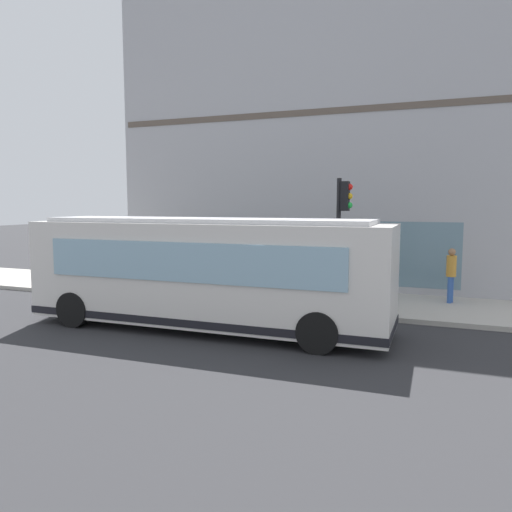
# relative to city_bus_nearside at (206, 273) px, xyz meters

# --- Properties ---
(ground) EXTENTS (120.00, 120.00, 0.00)m
(ground) POSITION_rel_city_bus_nearside_xyz_m (-0.03, -0.90, -1.55)
(ground) COLOR #2D2D30
(sidewalk_curb) EXTENTS (4.08, 40.00, 0.15)m
(sidewalk_curb) POSITION_rel_city_bus_nearside_xyz_m (4.61, -0.90, -1.48)
(sidewalk_curb) COLOR #B2ADA3
(sidewalk_curb) RESTS_ON ground
(building_corner) EXTENTS (8.69, 16.52, 12.58)m
(building_corner) POSITION_rel_city_bus_nearside_xyz_m (10.97, -0.90, 4.73)
(building_corner) COLOR #A8A8AD
(building_corner) RESTS_ON ground
(city_bus_nearside) EXTENTS (2.70, 10.07, 3.07)m
(city_bus_nearside) POSITION_rel_city_bus_nearside_xyz_m (0.00, 0.00, 0.00)
(city_bus_nearside) COLOR silver
(city_bus_nearside) RESTS_ON ground
(traffic_light_near_corner) EXTENTS (0.32, 0.49, 4.09)m
(traffic_light_near_corner) POSITION_rel_city_bus_nearside_xyz_m (3.13, -3.11, 1.44)
(traffic_light_near_corner) COLOR black
(traffic_light_near_corner) RESTS_ON sidewalk_curb
(fire_hydrant) EXTENTS (0.35, 0.35, 0.74)m
(fire_hydrant) POSITION_rel_city_bus_nearside_xyz_m (3.67, -0.96, -1.04)
(fire_hydrant) COLOR yellow
(fire_hydrant) RESTS_ON sidewalk_curb
(pedestrian_near_building_entrance) EXTENTS (0.32, 0.32, 1.82)m
(pedestrian_near_building_entrance) POSITION_rel_city_bus_nearside_xyz_m (5.82, -2.13, -0.35)
(pedestrian_near_building_entrance) COLOR silver
(pedestrian_near_building_entrance) RESTS_ON sidewalk_curb
(pedestrian_near_hydrant) EXTENTS (0.32, 0.32, 1.83)m
(pedestrian_near_hydrant) POSITION_rel_city_bus_nearside_xyz_m (5.48, -6.32, -0.34)
(pedestrian_near_hydrant) COLOR #3359A5
(pedestrian_near_hydrant) RESTS_ON sidewalk_curb
(pedestrian_by_light_pole) EXTENTS (0.32, 0.32, 1.54)m
(pedestrian_by_light_pole) POSITION_rel_city_bus_nearside_xyz_m (5.82, 3.05, -0.53)
(pedestrian_by_light_pole) COLOR #8C3F8C
(pedestrian_by_light_pole) RESTS_ON sidewalk_curb
(pedestrian_walking_along_curb) EXTENTS (0.32, 0.32, 1.54)m
(pedestrian_walking_along_curb) POSITION_rel_city_bus_nearside_xyz_m (5.22, 1.26, -0.53)
(pedestrian_walking_along_curb) COLOR black
(pedestrian_walking_along_curb) RESTS_ON sidewalk_curb
(newspaper_vending_box) EXTENTS (0.44, 0.42, 0.90)m
(newspaper_vending_box) POSITION_rel_city_bus_nearside_xyz_m (3.77, 3.45, -0.95)
(newspaper_vending_box) COLOR #197233
(newspaper_vending_box) RESTS_ON sidewalk_curb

